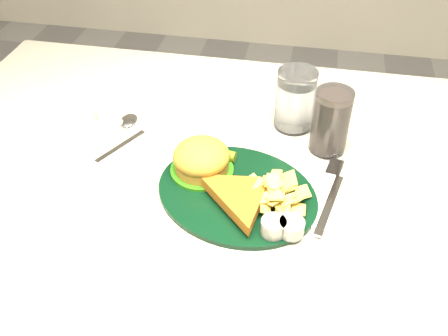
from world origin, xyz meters
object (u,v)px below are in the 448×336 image
at_px(fork_napkin, 329,200).
at_px(dinner_plate, 237,181).
at_px(table, 232,301).
at_px(cola_glass, 331,122).
at_px(water_glass, 295,100).

bearing_deg(fork_napkin, dinner_plate, -163.79).
bearing_deg(table, cola_glass, 32.83).
distance_m(table, dinner_plate, 0.41).
relative_size(dinner_plate, water_glass, 2.31).
bearing_deg(table, water_glass, 61.64).
xyz_separation_m(table, cola_glass, (0.15, 0.10, 0.44)).
relative_size(dinner_plate, fork_napkin, 1.44).
relative_size(cola_glass, fork_napkin, 0.64).
relative_size(table, fork_napkin, 6.40).
bearing_deg(cola_glass, dinner_plate, -132.58).
height_order(dinner_plate, water_glass, water_glass).
bearing_deg(water_glass, dinner_plate, -108.82).
distance_m(cola_glass, fork_napkin, 0.15).
bearing_deg(fork_napkin, cola_glass, 106.02).
height_order(table, fork_napkin, fork_napkin).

